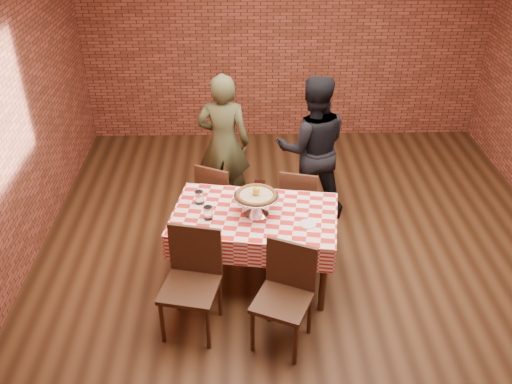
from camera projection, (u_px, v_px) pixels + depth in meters
ground at (303, 263)px, 5.66m from camera, size 6.00×6.00×0.00m
back_wall at (286, 36)px, 7.44m from camera, size 5.50×0.00×5.50m
table at (255, 247)px, 5.27m from camera, size 1.60×1.11×0.75m
tablecloth at (255, 225)px, 5.13m from camera, size 1.64×1.15×0.25m
pizza_stand at (256, 205)px, 5.02m from camera, size 0.55×0.55×0.18m
pizza at (256, 195)px, 4.97m from camera, size 0.49×0.49×0.03m
lemon at (256, 191)px, 4.95m from camera, size 0.09×0.09×0.08m
water_glass_left at (208, 213)px, 4.96m from camera, size 0.09×0.09×0.13m
water_glass_right at (199, 197)px, 5.18m from camera, size 0.09×0.09×0.13m
side_plate at (308, 224)px, 4.91m from camera, size 0.17×0.17×0.01m
sweetener_packet_a at (319, 232)px, 4.82m from camera, size 0.05×0.04×0.00m
sweetener_packet_b at (317, 229)px, 4.85m from camera, size 0.05×0.04×0.00m
condiment_caddy at (260, 189)px, 5.30m from camera, size 0.11×0.09×0.14m
chair_near_left at (190, 287)px, 4.65m from camera, size 0.55×0.55×0.94m
chair_near_right at (282, 301)px, 4.52m from camera, size 0.57×0.57×0.91m
chair_far_left at (220, 196)px, 5.93m from camera, size 0.51×0.51×0.86m
chair_far_right at (300, 202)px, 5.84m from camera, size 0.47×0.47×0.86m
diner_olive at (224, 143)px, 6.17m from camera, size 0.62×0.44×1.61m
diner_black at (312, 148)px, 6.03m from camera, size 0.81×0.63×1.65m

